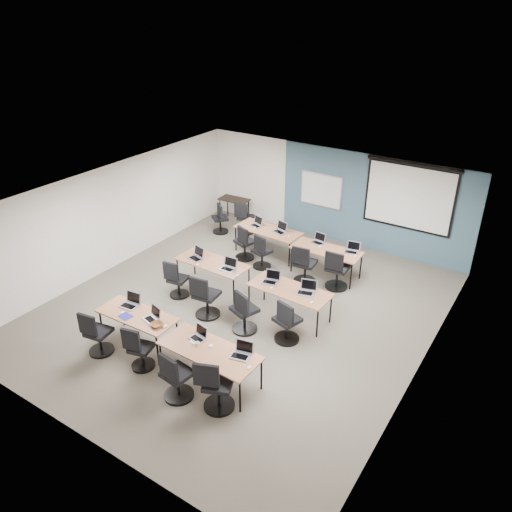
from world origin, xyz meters
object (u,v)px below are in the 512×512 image
Objects in this scene: laptop_11 at (352,250)px; task_chair_11 at (336,273)px; task_chair_4 at (177,282)px; laptop_6 at (271,279)px; laptop_8 at (257,223)px; training_table_front_right at (210,352)px; projector_screen at (410,193)px; laptop_10 at (318,240)px; training_table_mid_right at (290,291)px; whiteboard at (321,190)px; task_chair_5 at (205,300)px; laptop_0 at (130,303)px; laptop_5 at (228,266)px; task_chair_6 at (244,315)px; spare_chair_b at (220,221)px; laptop_9 at (280,229)px; task_chair_8 at (244,245)px; training_table_mid_left at (212,264)px; laptop_7 at (307,290)px; training_table_front_left at (137,316)px; training_table_back_right at (326,251)px; task_chair_2 at (176,380)px; laptop_1 at (153,316)px; task_chair_1 at (139,351)px; task_chair_10 at (304,267)px; utility_table at (234,202)px; task_chair_9 at (261,254)px; laptop_2 at (199,335)px; task_chair_0 at (97,336)px; spare_chair_a at (245,220)px; laptop_4 at (197,256)px.

task_chair_11 is (-0.09, -0.67, -0.36)m from laptop_11.
task_chair_4 is 2.84× the size of laptop_6.
laptop_8 is 2.85m from laptop_11.
task_chair_11 reaches higher than training_table_front_right.
projector_screen reaches higher than laptop_10.
whiteboard is at bearing 110.34° from training_table_mid_right.
whiteboard is 5.22m from task_chair_5.
laptop_0 reaches higher than laptop_5.
spare_chair_b is (-3.40, 3.74, -0.03)m from task_chair_6.
laptop_6 is at bearing -48.00° from laptop_9.
task_chair_8 is 3.15× the size of laptop_10.
laptop_6 is at bearing -81.79° from laptop_10.
laptop_7 reaches higher than training_table_mid_left.
training_table_front_right is (1.90, -0.10, 0.01)m from training_table_front_left.
task_chair_5 is at bearing -150.44° from laptop_6.
task_chair_2 is (-0.24, -5.43, -0.26)m from training_table_back_right.
laptop_1 is 0.31× the size of task_chair_5.
projector_screen is at bearing 80.40° from training_table_front_right.
task_chair_1 is 2.82× the size of laptop_6.
task_chair_10 is 4.27m from utility_table.
laptop_0 is (-2.24, 0.27, 0.11)m from training_table_front_right.
task_chair_5 is (-1.40, 1.64, -0.26)m from training_table_front_right.
training_table_front_right is 1.85× the size of task_chair_10.
task_chair_5 reaches higher than training_table_mid_right.
task_chair_9 is at bearing 135.24° from task_chair_6.
task_chair_5 reaches higher than utility_table.
laptop_6 reaches higher than utility_table.
task_chair_6 is at bearing -35.10° from task_chair_8.
laptop_6 is 1.06× the size of laptop_10.
task_chair_8 is at bearing 123.84° from laptop_6.
laptop_6 is (0.04, 2.48, 0.00)m from laptop_2.
laptop_0 reaches higher than laptop_9.
projector_screen is 7.46m from laptop_0.
projector_screen is at bearing 56.57° from laptop_11.
task_chair_0 reaches higher than spare_chair_b.
laptop_6 is at bearing 98.53° from task_chair_2.
laptop_1 is 2.46m from laptop_5.
task_chair_2 is 3.35m from laptop_6.
training_table_front_left is at bearing -102.30° from laptop_5.
whiteboard is at bearing 124.37° from laptop_11.
task_chair_2 is at bearing -61.62° from laptop_9.
laptop_6 is 4.22m from spare_chair_a.
task_chair_4 is 3.91m from spare_chair_a.
task_chair_11 is (0.50, 4.32, -0.26)m from training_table_front_right.
task_chair_6 is (2.12, -0.29, 0.03)m from task_chair_4.
training_table_front_right is 5.03m from laptop_11.
training_table_mid_right is 1.65m from laptop_5.
laptop_4 is 3.16m from laptop_10.
laptop_11 is (2.06, 2.37, -0.00)m from laptop_5.
task_chair_0 is 4.39m from laptop_7.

